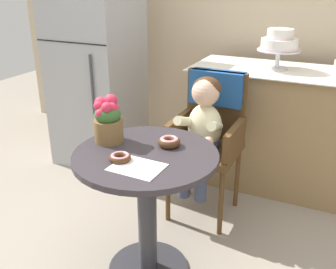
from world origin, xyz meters
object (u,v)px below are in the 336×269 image
donut_front (169,141)px  tiered_cake_stand (279,43)px  seated_child (203,124)px  flower_vase (108,120)px  cafe_table (147,190)px  wicker_chair (211,121)px  donut_mid (120,157)px  refrigerator (96,63)px

donut_front → tiered_cake_stand: bearing=75.8°
seated_child → flower_vase: (-0.32, -0.55, 0.16)m
cafe_table → flower_vase: size_ratio=2.94×
wicker_chair → donut_front: bearing=-88.5°
wicker_chair → seated_child: bearing=-87.8°
wicker_chair → donut_mid: size_ratio=9.29×
wicker_chair → donut_mid: wicker_chair is taller
seated_child → donut_mid: seated_child is taller
donut_mid → refrigerator: size_ratio=0.06×
wicker_chair → tiered_cake_stand: tiered_cake_stand is taller
donut_front → flower_vase: (-0.31, -0.08, 0.09)m
seated_child → donut_front: bearing=-90.9°
cafe_table → refrigerator: refrigerator is taller
donut_front → cafe_table: bearing=-119.1°
cafe_table → wicker_chair: (0.08, 0.75, 0.13)m
donut_front → tiered_cake_stand: (0.30, 1.18, 0.34)m
cafe_table → seated_child: 0.63m
donut_front → flower_vase: 0.33m
wicker_chair → seated_child: seated_child is taller
donut_front → refrigerator: bearing=138.9°
seated_child → donut_front: size_ratio=6.33×
wicker_chair → donut_mid: (-0.14, -0.88, 0.10)m
cafe_table → refrigerator: 1.56m
cafe_table → wicker_chair: size_ratio=0.75×
flower_vase → refrigerator: size_ratio=0.14×
donut_front → tiered_cake_stand: size_ratio=0.38×
cafe_table → tiered_cake_stand: bearing=74.3°
donut_mid → tiered_cake_stand: bearing=73.1°
seated_child → refrigerator: size_ratio=0.43×
seated_child → refrigerator: 1.25m
seated_child → refrigerator: (-1.13, 0.50, 0.17)m
donut_front → refrigerator: 1.49m
wicker_chair → flower_vase: (-0.32, -0.71, 0.20)m
cafe_table → donut_front: (0.07, 0.12, 0.24)m
donut_mid → flower_vase: flower_vase is taller
seated_child → donut_mid: bearing=-101.1°
wicker_chair → donut_mid: bearing=-97.0°
flower_vase → tiered_cake_stand: tiered_cake_stand is taller
cafe_table → donut_mid: size_ratio=7.01×
seated_child → cafe_table: bearing=-97.3°
wicker_chair → donut_front: size_ratio=8.32×
cafe_table → wicker_chair: wicker_chair is taller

